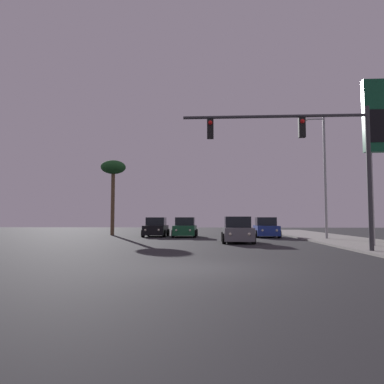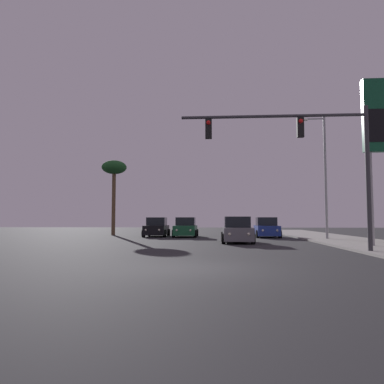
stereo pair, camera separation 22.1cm
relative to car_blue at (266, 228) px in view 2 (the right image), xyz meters
name	(u,v)px [view 2 (the right image)]	position (x,y,z in m)	size (l,w,h in m)	color
ground_plane	(194,269)	(-4.85, -20.59, -0.76)	(120.00, 120.00, 0.00)	#28282B
sidewalk_right	(377,245)	(4.65, -10.59, -0.70)	(5.00, 60.00, 0.12)	gray
car_blue	(266,228)	(0.00, 0.00, 0.00)	(2.04, 4.32, 1.68)	navy
car_grey	(237,231)	(-2.87, -7.65, 0.00)	(2.04, 4.32, 1.68)	slate
car_black	(157,228)	(-9.50, 0.79, 0.00)	(2.04, 4.33, 1.68)	black
car_green	(186,228)	(-6.87, 0.23, 0.00)	(2.04, 4.31, 1.68)	#195933
traffic_light_mast	(311,147)	(0.10, -15.03, 4.02)	(8.46, 0.36, 6.50)	#38383D
street_lamp	(324,170)	(3.68, -4.19, 4.36)	(1.74, 0.24, 9.00)	#99999E
gas_station_sign	(382,124)	(4.77, -11.58, 5.86)	(2.00, 0.42, 9.00)	#99999E
palm_tree_mid	(114,171)	(-14.14, 3.41, 5.48)	(2.40, 2.40, 7.24)	brown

